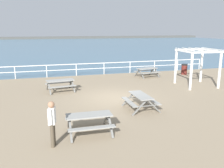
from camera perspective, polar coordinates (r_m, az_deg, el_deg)
name	(u,v)px	position (r m, az deg, el deg)	size (l,w,h in m)	color
ground_plane	(115,99)	(14.56, 0.84, -3.69)	(30.00, 24.00, 0.20)	gray
sea_band	(58,45)	(66.34, -12.88, 9.11)	(142.00, 90.00, 0.01)	#476B84
distant_shoreline	(51,39)	(109.24, -14.38, 10.42)	(142.00, 6.00, 1.80)	#4C4C47
seaward_railing	(90,67)	(21.73, -5.20, 4.16)	(23.07, 0.07, 1.08)	white
picnic_table_near_left	(147,70)	(21.04, 8.35, 3.28)	(2.02, 1.79, 0.80)	gray
picnic_table_near_right	(141,98)	(12.44, 6.85, -3.42)	(1.54, 1.80, 0.80)	gray
picnic_table_mid_centre	(60,83)	(16.30, -12.24, 0.31)	(1.97, 1.74, 0.80)	gray
picnic_table_far_left	(89,119)	(9.64, -5.47, -8.30)	(1.84, 1.58, 0.80)	gray
visitor	(52,121)	(8.67, -14.10, -8.54)	(0.29, 0.52, 1.66)	#4C4233
lattice_pergola	(197,59)	(18.39, 19.73, 5.72)	(2.58, 2.70, 2.70)	white
litter_bin	(184,69)	(22.97, 16.86, 3.40)	(0.55, 0.55, 0.95)	#591E19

